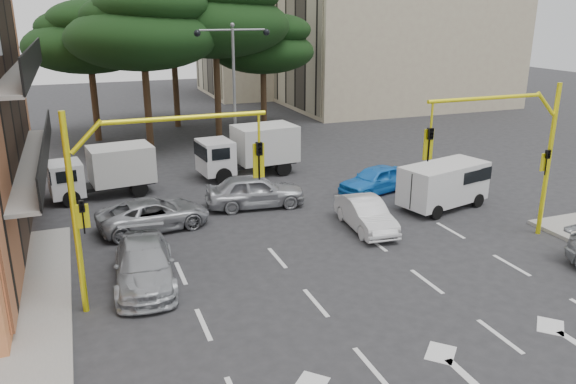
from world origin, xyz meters
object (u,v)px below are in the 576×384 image
car_silver_wagon (144,264)px  car_silver_cross_a (154,214)px  signal_mast_left (137,180)px  box_truck_b (249,151)px  car_white_hatch (366,214)px  car_silver_cross_b (255,191)px  van_white (443,186)px  car_blue_compact (375,180)px  box_truck_a (103,172)px  street_lamp_center (234,70)px  signal_mast_right (514,143)px

car_silver_wagon → car_silver_cross_a: bearing=83.5°
signal_mast_left → box_truck_b: bearing=60.1°
car_white_hatch → car_silver_cross_b: car_silver_cross_b is taller
signal_mast_left → car_silver_cross_b: signal_mast_left is taller
car_silver_cross_a → box_truck_b: 8.62m
car_white_hatch → car_silver_cross_a: size_ratio=0.85×
van_white → signal_mast_left: bearing=-87.5°
car_blue_compact → car_silver_cross_a: bearing=-101.0°
signal_mast_left → car_silver_cross_a: (1.08, 5.99, -3.25)m
car_silver_cross_b → box_truck_b: box_truck_b is taller
car_silver_wagon → car_white_hatch: bearing=15.8°
car_blue_compact → box_truck_a: 13.09m
signal_mast_left → car_white_hatch: 10.13m
street_lamp_center → car_silver_cross_a: (-5.73, -8.02, -4.80)m
car_blue_compact → van_white: bearing=14.4°
signal_mast_left → box_truck_b: 14.30m
car_white_hatch → car_blue_compact: 4.92m
signal_mast_left → street_lamp_center: size_ratio=0.77×
car_white_hatch → car_silver_cross_a: car_white_hatch is taller
box_truck_a → van_white: bearing=-124.0°
signal_mast_left → car_blue_compact: size_ratio=1.53×
car_white_hatch → box_truck_a: box_truck_a is taller
box_truck_a → signal_mast_left: bearing=175.5°
signal_mast_right → box_truck_b: (-6.60, 12.20, -2.56)m
box_truck_a → box_truck_b: 7.63m
signal_mast_left → car_silver_cross_a: 6.90m
car_silver_wagon → box_truck_a: 9.98m
street_lamp_center → box_truck_a: size_ratio=1.61×
box_truck_b → signal_mast_left: bearing=144.6°
signal_mast_left → box_truck_b: size_ratio=1.12×
car_silver_cross_a → car_silver_cross_b: 4.82m
car_blue_compact → car_silver_cross_b: size_ratio=0.88×
street_lamp_center → box_truck_a: street_lamp_center is taller
car_white_hatch → car_silver_wagon: 9.20m
car_silver_cross_a → box_truck_a: (-1.63, 5.15, 0.56)m
car_silver_wagon → van_white: bearing=16.8°
car_silver_wagon → street_lamp_center: bearing=67.5°
car_white_hatch → car_silver_wagon: car_silver_wagon is taller
car_silver_cross_b → box_truck_a: (-6.31, 4.01, 0.43)m
street_lamp_center → box_truck_b: size_ratio=1.45×
signal_mast_right → car_blue_compact: signal_mast_right is taller
car_silver_cross_a → box_truck_b: (5.93, 6.21, 0.69)m
street_lamp_center → car_white_hatch: 12.31m
car_silver_wagon → van_white: 13.84m
car_blue_compact → box_truck_a: box_truck_a is taller
street_lamp_center → car_silver_wagon: 15.22m
van_white → box_truck_a: bearing=-130.6°
van_white → car_silver_cross_b: bearing=-125.5°
street_lamp_center → van_white: street_lamp_center is taller
signal_mast_left → car_silver_cross_a: size_ratio=1.32×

